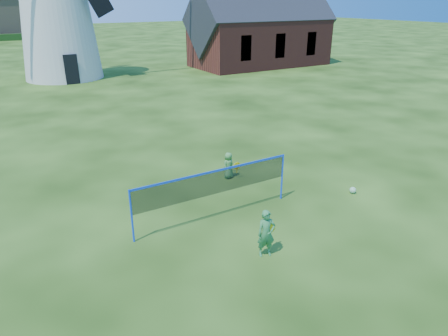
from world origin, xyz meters
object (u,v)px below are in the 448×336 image
object	(u,v)px
chapel	(260,31)
player_boy	(229,165)
player_girl	(266,233)
play_ball	(353,190)
badminton_net	(214,183)

from	to	relation	value
chapel	player_boy	bearing A→B (deg)	-127.64
player_girl	play_ball	xyz separation A→B (m)	(4.64, 1.39, -0.52)
chapel	play_ball	world-z (taller)	chapel
badminton_net	player_girl	bearing A→B (deg)	-85.25
badminton_net	play_ball	bearing A→B (deg)	-10.79
player_girl	player_boy	size ratio (longest dim) A/B	1.30
chapel	badminton_net	world-z (taller)	chapel
player_girl	player_boy	xyz separation A→B (m)	(1.71, 4.62, -0.15)
player_boy	play_ball	xyz separation A→B (m)	(2.93, -3.24, -0.38)
player_boy	play_ball	bearing A→B (deg)	118.34
chapel	player_girl	distance (m)	32.42
player_girl	player_boy	distance (m)	4.93
badminton_net	player_boy	world-z (taller)	badminton_net
badminton_net	player_boy	size ratio (longest dim) A/B	5.20
chapel	play_ball	distance (m)	28.84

